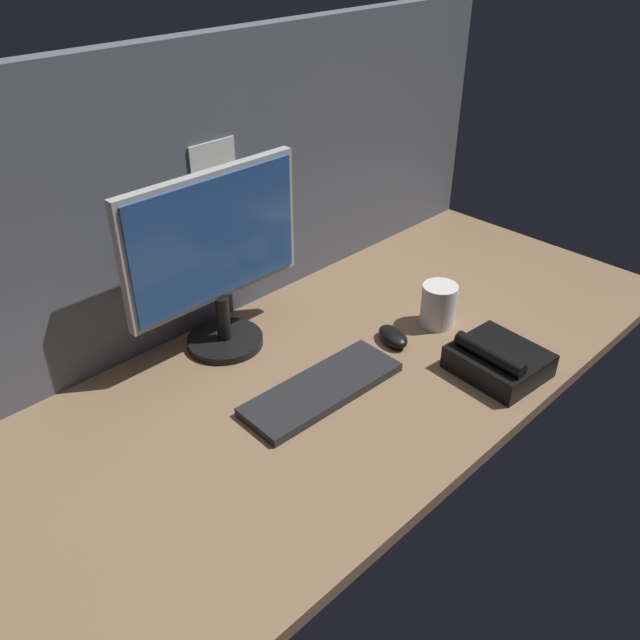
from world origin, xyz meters
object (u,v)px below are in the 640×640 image
(mug_ceramic_white, at_px, (439,305))
(desk_phone, at_px, (498,361))
(monitor, at_px, (215,254))
(keyboard, at_px, (322,389))
(mouse, at_px, (393,336))

(mug_ceramic_white, bearing_deg, desk_phone, -107.98)
(monitor, bearing_deg, keyboard, -83.40)
(keyboard, height_order, desk_phone, desk_phone)
(desk_phone, bearing_deg, monitor, 124.74)
(keyboard, bearing_deg, mouse, 5.76)
(mug_ceramic_white, distance_m, desk_phone, 0.23)
(keyboard, height_order, mug_ceramic_white, mug_ceramic_white)
(monitor, xyz_separation_m, mouse, (0.29, -0.28, -0.22))
(mouse, relative_size, desk_phone, 0.47)
(monitor, height_order, desk_phone, monitor)
(monitor, distance_m, keyboard, 0.38)
(mug_ceramic_white, bearing_deg, monitor, 144.62)
(mug_ceramic_white, bearing_deg, mouse, 170.51)
(monitor, xyz_separation_m, desk_phone, (0.36, -0.52, -0.21))
(monitor, relative_size, mug_ceramic_white, 3.64)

